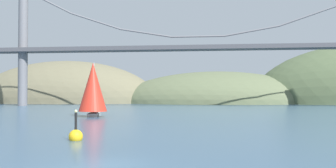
# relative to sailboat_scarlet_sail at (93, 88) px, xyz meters

# --- Properties ---
(ground_plane) EXTENTS (360.00, 360.00, 0.00)m
(ground_plane) POSITION_rel_sailboat_scarlet_sail_xyz_m (13.86, -41.30, -4.54)
(ground_plane) COLOR #385670
(headland_left) EXTENTS (74.82, 44.00, 33.61)m
(headland_left) POSITION_rel_sailboat_scarlet_sail_xyz_m (-41.14, 93.70, -4.54)
(headland_left) COLOR #6B664C
(headland_left) RESTS_ON ground_plane
(headland_center) EXTENTS (76.87, 44.00, 24.35)m
(headland_center) POSITION_rel_sailboat_scarlet_sail_xyz_m (18.86, 93.70, -4.54)
(headland_center) COLOR #5B6647
(headland_center) RESTS_ON ground_plane
(suspension_bridge) EXTENTS (142.06, 6.00, 35.59)m
(suspension_bridge) POSITION_rel_sailboat_scarlet_sail_xyz_m (13.86, 53.70, 12.70)
(suspension_bridge) COLOR slate
(suspension_bridge) RESTS_ON ground_plane
(sailboat_scarlet_sail) EXTENTS (5.27, 7.54, 8.67)m
(sailboat_scarlet_sail) POSITION_rel_sailboat_scarlet_sail_xyz_m (0.00, 0.00, 0.00)
(sailboat_scarlet_sail) COLOR #B7B2A8
(sailboat_scarlet_sail) RESTS_ON ground_plane
(channel_buoy) EXTENTS (1.10, 1.10, 2.64)m
(channel_buoy) POSITION_rel_sailboat_scarlet_sail_xyz_m (8.64, -31.24, -4.17)
(channel_buoy) COLOR gold
(channel_buoy) RESTS_ON ground_plane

